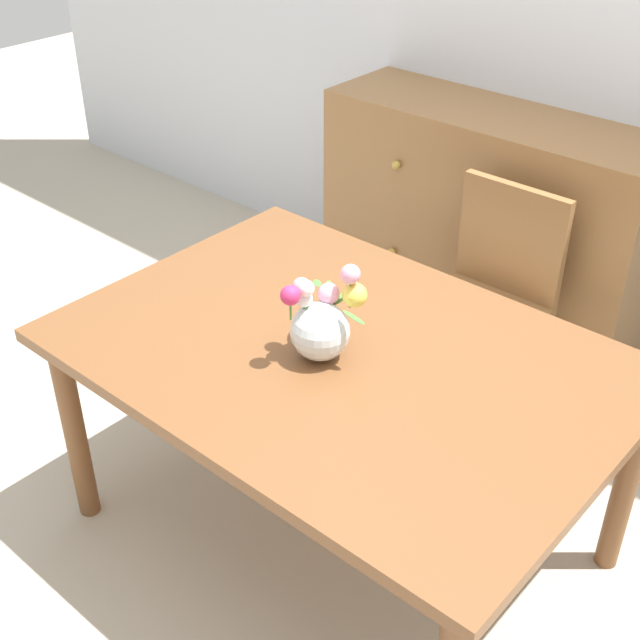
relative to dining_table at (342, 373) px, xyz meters
The scene contains 6 objects.
ground_plane 0.66m from the dining_table, ahead, with size 12.00×12.00×0.00m, color #B7AD99.
back_wall 1.76m from the dining_table, 90.00° to the left, with size 7.00×0.10×2.80m, color silver.
dining_table is the anchor object (origin of this frame).
chair_far 0.91m from the dining_table, 92.45° to the left, with size 0.42×0.42×0.90m.
dresser 1.38m from the dining_table, 104.12° to the left, with size 1.40×0.47×1.00m.
flower_vase 0.20m from the dining_table, 116.43° to the right, with size 0.24×0.22×0.28m.
Camera 1 is at (1.24, -1.52, 2.12)m, focal length 47.71 mm.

